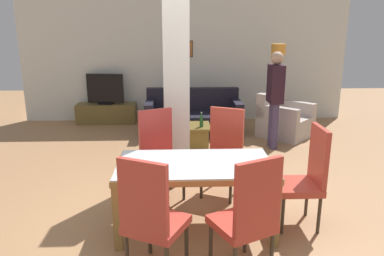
% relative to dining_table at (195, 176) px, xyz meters
% --- Properties ---
extents(ground_plane, '(18.00, 18.00, 0.00)m').
position_rel_dining_table_xyz_m(ground_plane, '(0.00, 0.00, -0.58)').
color(ground_plane, '#AA7B50').
extents(back_wall, '(7.20, 0.09, 2.70)m').
position_rel_dining_table_xyz_m(back_wall, '(-0.00, 4.82, 0.77)').
color(back_wall, silver).
rests_on(back_wall, ground_plane).
extents(divider_pillar, '(0.34, 0.38, 2.70)m').
position_rel_dining_table_xyz_m(divider_pillar, '(-0.18, 1.47, 0.77)').
color(divider_pillar, silver).
rests_on(divider_pillar, ground_plane).
extents(dining_table, '(1.61, 0.89, 0.73)m').
position_rel_dining_table_xyz_m(dining_table, '(0.00, 0.00, 0.00)').
color(dining_table, olive).
rests_on(dining_table, ground_plane).
extents(dining_chair_near_left, '(0.62, 0.62, 1.09)m').
position_rel_dining_table_xyz_m(dining_chair_near_left, '(-0.40, -0.81, 0.00)').
color(dining_chair_near_left, '#BC3E32').
rests_on(dining_chair_near_left, ground_plane).
extents(dining_chair_near_right, '(0.61, 0.61, 1.09)m').
position_rel_dining_table_xyz_m(dining_chair_near_right, '(0.40, -0.83, 0.00)').
color(dining_chair_near_right, '#BF3C2F').
rests_on(dining_chair_near_right, ground_plane).
extents(dining_chair_far_left, '(0.62, 0.62, 1.09)m').
position_rel_dining_table_xyz_m(dining_chair_far_left, '(-0.40, 0.81, 0.00)').
color(dining_chair_far_left, '#BC3A35').
rests_on(dining_chair_far_left, ground_plane).
extents(dining_chair_head_right, '(0.46, 0.46, 1.09)m').
position_rel_dining_table_xyz_m(dining_chair_head_right, '(1.17, 0.00, 0.00)').
color(dining_chair_head_right, '#BB4031').
rests_on(dining_chair_head_right, ground_plane).
extents(dining_chair_far_right, '(0.61, 0.61, 1.09)m').
position_rel_dining_table_xyz_m(dining_chair_far_right, '(0.40, 0.85, 0.00)').
color(dining_chair_far_right, '#BB3E2D').
rests_on(dining_chair_far_right, ground_plane).
extents(sofa, '(1.88, 0.86, 0.87)m').
position_rel_dining_table_xyz_m(sofa, '(0.14, 3.67, -0.28)').
color(sofa, black).
rests_on(sofa, ground_plane).
extents(armchair, '(1.19, 1.19, 0.85)m').
position_rel_dining_table_xyz_m(armchair, '(1.89, 3.36, -0.28)').
color(armchair, '#BBAEA5').
rests_on(armchair, ground_plane).
extents(coffee_table, '(0.60, 0.59, 0.42)m').
position_rel_dining_table_xyz_m(coffee_table, '(0.09, 2.67, -0.36)').
color(coffee_table, brown).
rests_on(coffee_table, ground_plane).
extents(bottle, '(0.06, 0.06, 0.26)m').
position_rel_dining_table_xyz_m(bottle, '(0.23, 2.55, -0.06)').
color(bottle, '#194C23').
rests_on(bottle, coffee_table).
extents(tv_stand, '(1.29, 0.40, 0.43)m').
position_rel_dining_table_xyz_m(tv_stand, '(-1.75, 4.54, -0.36)').
color(tv_stand, brown).
rests_on(tv_stand, ground_plane).
extents(tv_screen, '(0.81, 0.25, 0.66)m').
position_rel_dining_table_xyz_m(tv_screen, '(-1.75, 4.54, 0.17)').
color(tv_screen, black).
rests_on(tv_screen, tv_stand).
extents(floor_lamp, '(0.29, 0.29, 1.74)m').
position_rel_dining_table_xyz_m(floor_lamp, '(1.90, 4.09, 0.87)').
color(floor_lamp, '#B7B7BC').
rests_on(floor_lamp, ground_plane).
extents(standing_person, '(0.22, 0.38, 1.68)m').
position_rel_dining_table_xyz_m(standing_person, '(1.50, 2.67, 0.39)').
color(standing_person, '#453A5D').
rests_on(standing_person, ground_plane).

